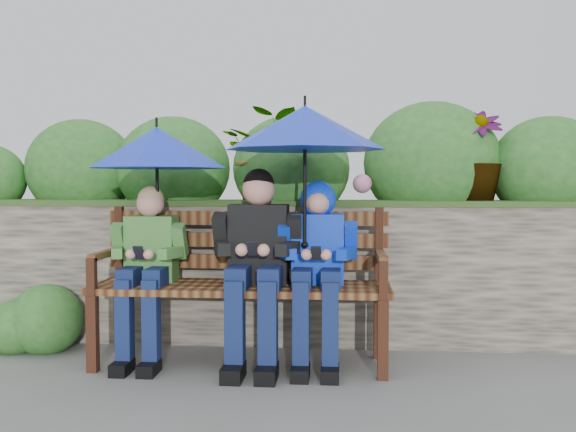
# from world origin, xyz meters

# --- Properties ---
(ground) EXTENTS (60.00, 60.00, 0.00)m
(ground) POSITION_xyz_m (0.00, 0.00, 0.00)
(ground) COLOR #606159
(ground) RESTS_ON ground
(garden_backdrop) EXTENTS (8.00, 2.85, 1.80)m
(garden_backdrop) POSITION_xyz_m (0.02, 1.60, 0.64)
(garden_backdrop) COLOR #494540
(garden_backdrop) RESTS_ON ground
(park_bench) EXTENTS (1.88, 0.55, 0.99)m
(park_bench) POSITION_xyz_m (-0.30, 0.20, 0.56)
(park_bench) COLOR #381C11
(park_bench) RESTS_ON ground
(boy_left) EXTENTS (0.48, 0.55, 1.14)m
(boy_left) POSITION_xyz_m (-0.91, 0.11, 0.65)
(boy_left) COLOR #3B7530
(boy_left) RESTS_ON ground
(boy_middle) EXTENTS (0.56, 0.65, 1.25)m
(boy_middle) POSITION_xyz_m (-0.20, 0.10, 0.70)
(boy_middle) COLOR black
(boy_middle) RESTS_ON ground
(boy_right) EXTENTS (0.50, 0.60, 1.17)m
(boy_right) POSITION_xyz_m (0.18, 0.12, 0.70)
(boy_right) COLOR #0414D7
(boy_right) RESTS_ON ground
(umbrella_left) EXTENTS (0.90, 0.90, 0.85)m
(umbrella_left) POSITION_xyz_m (-0.85, 0.18, 1.38)
(umbrella_left) COLOR #122CD0
(umbrella_left) RESTS_ON ground
(umbrella_right) EXTENTS (1.00, 1.00, 0.94)m
(umbrella_right) POSITION_xyz_m (0.11, 0.09, 1.49)
(umbrella_right) COLOR #122CD0
(umbrella_right) RESTS_ON ground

